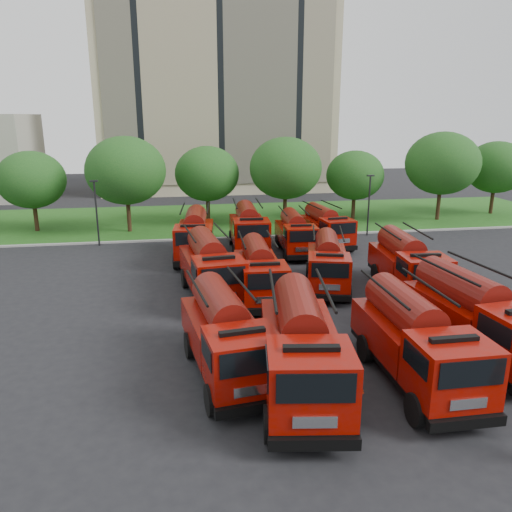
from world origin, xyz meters
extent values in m
plane|color=black|center=(0.00, 0.00, 0.00)|extent=(140.00, 140.00, 0.00)
cube|color=#1B4913|center=(0.00, 26.00, 0.06)|extent=(70.00, 16.00, 0.12)
cube|color=gray|center=(0.00, 17.90, 0.07)|extent=(70.00, 0.30, 0.14)
cube|color=#C6BA93|center=(2.00, 48.00, 12.50)|extent=(30.00, 14.00, 25.00)
cube|color=black|center=(2.00, 40.90, 12.50)|extent=(28.00, 0.15, 22.00)
cylinder|color=#382314|center=(-16.00, 23.00, 1.19)|extent=(0.36, 0.36, 2.38)
ellipsoid|color=#124014|center=(-16.00, 23.00, 4.56)|extent=(5.71, 5.71, 4.86)
cylinder|color=#382314|center=(-8.00, 21.50, 1.40)|extent=(0.36, 0.36, 2.80)
ellipsoid|color=#124014|center=(-8.00, 21.50, 5.36)|extent=(6.72, 6.72, 5.71)
cylinder|color=#382314|center=(-1.00, 24.00, 1.22)|extent=(0.36, 0.36, 2.45)
ellipsoid|color=#124014|center=(-1.00, 24.00, 4.69)|extent=(5.88, 5.88, 5.00)
cylinder|color=#382314|center=(6.00, 22.50, 1.36)|extent=(0.36, 0.36, 2.73)
ellipsoid|color=#124014|center=(6.00, 22.50, 5.23)|extent=(6.55, 6.55, 5.57)
cylinder|color=#382314|center=(13.00, 23.50, 1.14)|extent=(0.36, 0.36, 2.27)
ellipsoid|color=#124014|center=(13.00, 23.50, 4.36)|extent=(5.46, 5.46, 4.64)
cylinder|color=#382314|center=(21.00, 22.00, 1.43)|extent=(0.36, 0.36, 2.87)
ellipsoid|color=#124014|center=(21.00, 22.00, 5.49)|extent=(6.89, 6.89, 5.85)
cylinder|color=#382314|center=(28.00, 24.00, 1.26)|extent=(0.36, 0.36, 2.52)
ellipsoid|color=#124014|center=(28.00, 24.00, 4.82)|extent=(6.05, 6.05, 5.14)
cylinder|color=black|center=(-10.00, 17.20, 2.50)|extent=(0.14, 0.14, 5.00)
cube|color=black|center=(-10.00, 17.20, 5.05)|extent=(0.60, 0.25, 0.12)
cylinder|color=black|center=(12.00, 17.20, 2.50)|extent=(0.14, 0.14, 5.00)
cube|color=black|center=(12.00, 17.20, 5.05)|extent=(0.60, 0.25, 0.12)
cube|color=black|center=(-2.26, -4.40, 0.65)|extent=(3.20, 7.21, 0.30)
cube|color=black|center=(-1.79, -7.91, 0.60)|extent=(2.50, 0.58, 0.35)
cube|color=#7E0700|center=(-1.95, -6.77, 1.77)|extent=(2.71, 2.50, 1.94)
cube|color=black|center=(-1.80, -7.88, 2.22)|extent=(2.08, 0.33, 0.85)
cube|color=#7E0700|center=(-2.41, -3.32, 1.44)|extent=(3.03, 4.86, 1.29)
cylinder|color=#570D09|center=(-2.41, -3.32, 2.50)|extent=(2.04, 4.34, 1.49)
cylinder|color=black|center=(-3.06, -7.12, 0.55)|extent=(0.49, 1.13, 1.10)
cylinder|color=black|center=(-0.78, -6.82, 0.55)|extent=(0.49, 1.13, 1.10)
cylinder|color=black|center=(-3.64, -2.78, 0.55)|extent=(0.49, 1.13, 1.10)
cylinder|color=black|center=(-1.37, -2.47, 0.55)|extent=(0.49, 1.13, 1.10)
cube|color=black|center=(0.25, -6.25, 0.70)|extent=(3.54, 7.84, 0.32)
cube|color=black|center=(-0.29, -10.05, 0.65)|extent=(2.71, 0.65, 0.38)
cube|color=#7E0700|center=(-0.12, -8.82, 1.92)|extent=(2.96, 2.73, 2.11)
cube|color=black|center=(-0.29, -10.01, 2.41)|extent=(2.25, 0.38, 0.92)
cube|color=#7E0700|center=(0.42, -5.07, 1.57)|extent=(3.33, 5.30, 1.41)
cylinder|color=#570D09|center=(0.42, -5.07, 2.72)|extent=(2.25, 4.73, 1.62)
cylinder|color=black|center=(-1.38, -8.85, 0.59)|extent=(0.54, 1.23, 1.19)
cylinder|color=black|center=(1.08, -9.21, 0.59)|extent=(0.54, 1.23, 1.19)
cylinder|color=black|center=(-0.70, -4.14, 0.59)|extent=(0.54, 1.23, 1.19)
cylinder|color=black|center=(1.76, -4.50, 0.59)|extent=(0.54, 1.23, 1.19)
cube|color=black|center=(4.67, -6.14, 0.67)|extent=(2.38, 7.19, 0.31)
cube|color=black|center=(4.67, -9.79, 0.62)|extent=(2.57, 0.26, 0.36)
cube|color=#7E0700|center=(4.67, -8.61, 1.82)|extent=(2.52, 2.26, 2.00)
cube|color=black|center=(4.67, -9.76, 2.28)|extent=(2.16, 0.06, 0.87)
cube|color=#7E0700|center=(4.68, -5.02, 1.49)|extent=(2.53, 4.73, 1.33)
cylinder|color=#570D09|center=(4.68, -5.02, 2.58)|extent=(1.55, 4.31, 1.54)
cylinder|color=black|center=(3.49, -8.81, 0.56)|extent=(0.36, 1.13, 1.13)
cylinder|color=black|center=(5.85, -8.82, 0.56)|extent=(0.36, 1.13, 1.13)
cylinder|color=black|center=(3.50, -4.29, 0.56)|extent=(0.36, 1.13, 1.13)
cylinder|color=black|center=(5.86, -4.30, 0.56)|extent=(0.36, 1.13, 1.13)
cube|color=black|center=(8.19, -4.47, 0.69)|extent=(3.17, 7.63, 0.32)
cube|color=#7E0700|center=(8.07, -3.31, 1.54)|extent=(3.07, 5.11, 1.38)
cylinder|color=#570D09|center=(8.07, -3.31, 2.66)|extent=(2.03, 4.59, 1.59)
cylinder|color=black|center=(7.25, -7.34, 0.58)|extent=(0.49, 1.20, 1.17)
cylinder|color=black|center=(6.78, -2.69, 0.58)|extent=(0.49, 1.20, 1.17)
cylinder|color=black|center=(9.21, -2.45, 0.58)|extent=(0.49, 1.20, 1.17)
cube|color=black|center=(-2.22, 4.48, 0.67)|extent=(3.16, 7.44, 0.31)
cube|color=black|center=(-1.81, 0.85, 0.62)|extent=(2.59, 0.54, 0.36)
cube|color=#7E0700|center=(-1.94, 2.02, 1.83)|extent=(2.76, 2.54, 2.01)
cube|color=black|center=(-1.81, 0.88, 2.30)|extent=(2.16, 0.29, 0.88)
cube|color=#7E0700|center=(-2.34, 5.61, 1.50)|extent=(3.04, 5.00, 1.34)
cylinder|color=#570D09|center=(-2.34, 5.61, 2.59)|extent=(2.02, 4.48, 1.55)
cylinder|color=black|center=(-3.10, 1.69, 0.57)|extent=(0.49, 1.17, 1.13)
cylinder|color=black|center=(-0.74, 1.95, 0.57)|extent=(0.49, 1.17, 1.13)
cylinder|color=black|center=(-3.60, 6.20, 0.57)|extent=(0.49, 1.17, 1.13)
cylinder|color=black|center=(-1.25, 6.46, 0.57)|extent=(0.49, 1.17, 1.13)
cube|color=black|center=(0.41, 3.68, 0.61)|extent=(2.43, 6.68, 0.28)
cube|color=black|center=(0.27, 0.34, 0.57)|extent=(2.36, 0.33, 0.33)
cube|color=#7E0700|center=(0.32, 1.42, 1.67)|extent=(2.39, 2.16, 1.84)
cube|color=black|center=(0.28, 0.37, 2.10)|extent=(1.98, 0.13, 0.80)
cube|color=#7E0700|center=(0.45, 4.72, 1.37)|extent=(2.48, 4.42, 1.22)
cylinder|color=#570D09|center=(0.45, 4.72, 2.37)|extent=(1.57, 4.01, 1.41)
cylinder|color=black|center=(-0.77, 1.28, 0.52)|extent=(0.37, 1.05, 1.04)
cylinder|color=black|center=(1.39, 1.19, 0.52)|extent=(0.37, 1.05, 1.04)
cylinder|color=black|center=(-0.60, 5.42, 0.52)|extent=(0.37, 1.05, 1.04)
cylinder|color=black|center=(1.56, 5.33, 0.52)|extent=(0.37, 1.05, 1.04)
cube|color=black|center=(4.66, 4.86, 0.60)|extent=(3.71, 6.77, 0.28)
cube|color=black|center=(3.81, 1.70, 0.55)|extent=(2.28, 0.82, 0.32)
cube|color=#7E0700|center=(4.09, 2.72, 1.63)|extent=(2.70, 2.54, 1.79)
cube|color=black|center=(3.82, 1.73, 2.05)|extent=(1.88, 0.54, 0.78)
cube|color=#7E0700|center=(4.92, 5.84, 1.33)|extent=(3.27, 4.67, 1.20)
cylinder|color=#570D09|center=(4.92, 5.84, 2.31)|extent=(2.33, 4.09, 1.38)
cylinder|color=black|center=(3.02, 2.82, 0.51)|extent=(0.57, 1.06, 1.01)
cylinder|color=black|center=(5.06, 2.27, 0.51)|extent=(0.57, 1.06, 1.01)
cylinder|color=black|center=(4.06, 6.73, 0.51)|extent=(0.57, 1.06, 1.01)
cylinder|color=black|center=(6.11, 6.18, 0.51)|extent=(0.57, 1.06, 1.01)
cube|color=black|center=(8.97, 3.56, 0.65)|extent=(2.83, 7.12, 0.30)
cube|color=black|center=(8.69, 0.04, 0.60)|extent=(2.50, 0.44, 0.35)
cube|color=#7E0700|center=(8.78, 1.18, 1.77)|extent=(2.60, 2.37, 1.94)
cube|color=black|center=(8.69, 0.07, 2.21)|extent=(2.09, 0.21, 0.85)
cube|color=#7E0700|center=(9.05, 4.65, 1.44)|extent=(2.79, 4.75, 1.29)
cylinder|color=#570D09|center=(9.05, 4.65, 2.50)|extent=(1.81, 4.28, 1.49)
cylinder|color=black|center=(7.62, 1.07, 0.55)|extent=(0.43, 1.12, 1.09)
cylinder|color=black|center=(9.90, 0.90, 0.55)|extent=(0.43, 1.12, 1.09)
cylinder|color=black|center=(7.97, 5.44, 0.55)|extent=(0.43, 1.12, 1.09)
cylinder|color=black|center=(10.25, 5.26, 0.55)|extent=(0.43, 1.12, 1.09)
cube|color=black|center=(-2.70, 12.52, 0.66)|extent=(2.95, 7.28, 0.30)
cube|color=black|center=(-3.02, 8.93, 0.61)|extent=(2.55, 0.48, 0.36)
cube|color=#7E0700|center=(-2.92, 10.10, 1.80)|extent=(2.67, 2.44, 1.98)
cube|color=black|center=(-3.02, 8.96, 2.26)|extent=(2.13, 0.24, 0.86)
cube|color=#7E0700|center=(-2.61, 13.63, 1.47)|extent=(2.89, 4.87, 1.32)
cylinder|color=#570D09|center=(-2.61, 13.63, 2.55)|extent=(1.89, 4.38, 1.52)
cylinder|color=black|center=(-4.10, 10.00, 0.56)|extent=(0.45, 1.14, 1.12)
cylinder|color=black|center=(-1.77, 9.79, 0.56)|extent=(0.45, 1.14, 1.12)
cylinder|color=black|center=(-3.71, 14.45, 0.56)|extent=(0.45, 1.14, 1.12)
cylinder|color=black|center=(-1.38, 14.24, 0.56)|extent=(0.45, 1.14, 1.12)
cube|color=black|center=(1.34, 14.03, 0.66)|extent=(2.74, 7.25, 0.31)
cube|color=black|center=(1.13, 10.42, 0.61)|extent=(2.56, 0.40, 0.36)
cube|color=#7E0700|center=(1.20, 11.59, 1.81)|extent=(2.62, 2.38, 1.99)
cube|color=black|center=(1.13, 10.45, 2.27)|extent=(2.14, 0.17, 0.87)
cube|color=#7E0700|center=(1.40, 15.15, 1.48)|extent=(2.76, 4.82, 1.32)
cylinder|color=#570D09|center=(1.40, 15.15, 2.56)|extent=(1.77, 4.36, 1.53)
cylinder|color=black|center=(0.02, 11.45, 0.56)|extent=(0.42, 1.14, 1.12)
cylinder|color=black|center=(2.36, 11.32, 0.56)|extent=(0.42, 1.14, 1.12)
cylinder|color=black|center=(0.27, 15.93, 0.56)|extent=(0.42, 1.14, 1.12)
cylinder|color=black|center=(2.61, 15.80, 0.56)|extent=(0.42, 1.14, 1.12)
cube|color=black|center=(4.62, 12.71, 0.58)|extent=(2.43, 6.39, 0.27)
cube|color=black|center=(4.43, 9.53, 0.54)|extent=(2.25, 0.35, 0.31)
cube|color=#7E0700|center=(4.49, 10.56, 1.59)|extent=(2.31, 2.10, 1.75)
cube|color=black|center=(4.43, 9.55, 2.00)|extent=(1.88, 0.15, 0.76)
cube|color=#7E0700|center=(4.67, 13.69, 1.30)|extent=(2.44, 4.25, 1.17)
cylinder|color=#570D09|center=(4.67, 13.69, 2.25)|extent=(1.56, 3.84, 1.35)
cylinder|color=black|center=(3.45, 10.44, 0.49)|extent=(0.37, 1.00, 0.99)
cylinder|color=black|center=(5.51, 10.32, 0.49)|extent=(0.37, 1.00, 0.99)
cylinder|color=black|center=(3.68, 14.38, 0.49)|extent=(0.37, 1.00, 0.99)
cylinder|color=black|center=(5.74, 14.26, 0.49)|extent=(0.37, 1.00, 0.99)
cube|color=black|center=(7.48, 14.52, 0.59)|extent=(2.74, 6.55, 0.27)
cube|color=black|center=(7.82, 11.31, 0.55)|extent=(2.29, 0.46, 0.32)
cube|color=#7E0700|center=(7.71, 12.35, 1.61)|extent=(2.42, 2.22, 1.77)
cube|color=black|center=(7.82, 11.34, 2.02)|extent=(1.90, 0.24, 0.77)
cube|color=#7E0700|center=(7.38, 15.52, 1.32)|extent=(2.65, 4.39, 1.18)
cylinder|color=#570D09|center=(7.38, 15.52, 2.29)|extent=(1.75, 3.94, 1.36)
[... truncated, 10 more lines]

